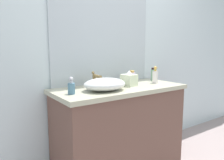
# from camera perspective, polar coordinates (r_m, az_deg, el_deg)

# --- Properties ---
(bathroom_wall_rear) EXTENTS (6.00, 0.06, 2.60)m
(bathroom_wall_rear) POSITION_cam_1_polar(r_m,az_deg,el_deg) (2.44, -1.06, 9.74)
(bathroom_wall_rear) COLOR silver
(bathroom_wall_rear) RESTS_ON ground
(vanity_counter) EXTENTS (1.33, 0.59, 0.86)m
(vanity_counter) POSITION_cam_1_polar(r_m,az_deg,el_deg) (2.27, 2.08, -12.54)
(vanity_counter) COLOR brown
(vanity_counter) RESTS_ON ground
(wall_mirror_panel) EXTENTS (1.20, 0.01, 1.02)m
(wall_mirror_panel) POSITION_cam_1_polar(r_m,az_deg,el_deg) (2.36, -2.21, 11.56)
(wall_mirror_panel) COLOR #B2BCC6
(wall_mirror_panel) RESTS_ON vanity_counter
(sink_basin) EXTENTS (0.40, 0.32, 0.11)m
(sink_basin) POSITION_cam_1_polar(r_m,az_deg,el_deg) (1.96, -1.90, -1.10)
(sink_basin) COLOR silver
(sink_basin) RESTS_ON vanity_counter
(faucet) EXTENTS (0.03, 0.15, 0.16)m
(faucet) POSITION_cam_1_polar(r_m,az_deg,el_deg) (2.10, -4.42, 0.41)
(faucet) COLOR olive
(faucet) RESTS_ON vanity_counter
(soap_dispenser) EXTENTS (0.06, 0.06, 0.19)m
(soap_dispenser) POSITION_cam_1_polar(r_m,az_deg,el_deg) (2.41, 11.24, 1.01)
(soap_dispenser) COLOR silver
(soap_dispenser) RESTS_ON vanity_counter
(lotion_bottle) EXTENTS (0.04, 0.04, 0.15)m
(lotion_bottle) POSITION_cam_1_polar(r_m,az_deg,el_deg) (2.60, 10.65, 1.42)
(lotion_bottle) COLOR #74A283
(lotion_bottle) RESTS_ON vanity_counter
(perfume_bottle) EXTENTS (0.06, 0.06, 0.15)m
(perfume_bottle) POSITION_cam_1_polar(r_m,az_deg,el_deg) (1.83, -10.62, -1.88)
(perfume_bottle) COLOR teal
(perfume_bottle) RESTS_ON vanity_counter
(spray_can) EXTENTS (0.07, 0.07, 0.14)m
(spray_can) POSITION_cam_1_polar(r_m,az_deg,el_deg) (2.40, 5.28, 0.76)
(spray_can) COLOR silver
(spray_can) RESTS_ON vanity_counter
(tissue_box) EXTENTS (0.16, 0.16, 0.16)m
(tissue_box) POSITION_cam_1_polar(r_m,az_deg,el_deg) (2.20, 4.51, 0.17)
(tissue_box) COLOR beige
(tissue_box) RESTS_ON vanity_counter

